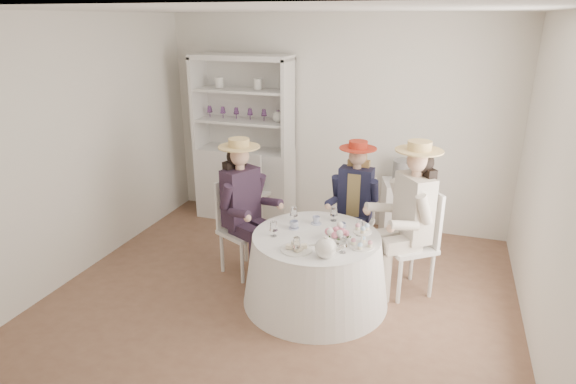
% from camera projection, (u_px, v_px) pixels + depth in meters
% --- Properties ---
extents(ground, '(4.50, 4.50, 0.00)m').
position_uv_depth(ground, '(285.00, 291.00, 4.92)').
color(ground, brown).
rests_on(ground, ground).
extents(ceiling, '(4.50, 4.50, 0.00)m').
position_uv_depth(ceiling, '(284.00, 10.00, 4.00)').
color(ceiling, white).
rests_on(ceiling, wall_back).
extents(wall_back, '(4.50, 0.00, 4.50)m').
position_uv_depth(wall_back, '(335.00, 123.00, 6.24)').
color(wall_back, white).
rests_on(wall_back, ground).
extents(wall_front, '(4.50, 0.00, 4.50)m').
position_uv_depth(wall_front, '(168.00, 263.00, 2.68)').
color(wall_front, white).
rests_on(wall_front, ground).
extents(wall_left, '(0.00, 4.50, 4.50)m').
position_uv_depth(wall_left, '(86.00, 146.00, 5.13)').
color(wall_left, white).
rests_on(wall_left, ground).
extents(wall_right, '(0.00, 4.50, 4.50)m').
position_uv_depth(wall_right, '(555.00, 191.00, 3.78)').
color(wall_right, white).
rests_on(wall_right, ground).
extents(tea_table, '(1.42, 1.42, 0.70)m').
position_uv_depth(tea_table, '(316.00, 269.00, 4.66)').
color(tea_table, white).
rests_on(tea_table, ground).
extents(hutch, '(1.31, 0.51, 2.20)m').
position_uv_depth(hutch, '(245.00, 162.00, 6.54)').
color(hutch, silver).
rests_on(hutch, ground).
extents(side_table, '(0.57, 0.57, 0.72)m').
position_uv_depth(side_table, '(401.00, 209.00, 6.07)').
color(side_table, silver).
rests_on(side_table, ground).
extents(hatbox, '(0.28, 0.28, 0.28)m').
position_uv_depth(hatbox, '(404.00, 172.00, 5.90)').
color(hatbox, black).
rests_on(hatbox, side_table).
extents(guest_left, '(0.63, 0.57, 1.50)m').
position_uv_depth(guest_left, '(243.00, 200.00, 5.02)').
color(guest_left, silver).
rests_on(guest_left, ground).
extents(guest_mid, '(0.51, 0.53, 1.41)m').
position_uv_depth(guest_mid, '(355.00, 196.00, 5.27)').
color(guest_mid, silver).
rests_on(guest_mid, ground).
extents(guest_right, '(0.67, 0.64, 1.57)m').
position_uv_depth(guest_right, '(411.00, 211.00, 4.64)').
color(guest_right, silver).
rests_on(guest_right, ground).
extents(spare_chair, '(0.52, 0.52, 1.04)m').
position_uv_depth(spare_chair, '(254.00, 186.00, 6.30)').
color(spare_chair, silver).
rests_on(spare_chair, ground).
extents(teacup_a, '(0.09, 0.09, 0.07)m').
position_uv_depth(teacup_a, '(294.00, 225.00, 4.68)').
color(teacup_a, white).
rests_on(teacup_a, tea_table).
extents(teacup_b, '(0.10, 0.10, 0.07)m').
position_uv_depth(teacup_b, '(316.00, 221.00, 4.79)').
color(teacup_b, white).
rests_on(teacup_b, tea_table).
extents(teacup_c, '(0.11, 0.11, 0.07)m').
position_uv_depth(teacup_c, '(342.00, 227.00, 4.64)').
color(teacup_c, white).
rests_on(teacup_c, tea_table).
extents(flower_bowl, '(0.24, 0.24, 0.05)m').
position_uv_depth(flower_bowl, '(339.00, 239.00, 4.41)').
color(flower_bowl, white).
rests_on(flower_bowl, tea_table).
extents(flower_arrangement, '(0.17, 0.17, 0.06)m').
position_uv_depth(flower_arrangement, '(338.00, 232.00, 4.43)').
color(flower_arrangement, pink).
rests_on(flower_arrangement, tea_table).
extents(table_teapot, '(0.27, 0.19, 0.20)m').
position_uv_depth(table_teapot, '(326.00, 248.00, 4.11)').
color(table_teapot, white).
rests_on(table_teapot, tea_table).
extents(sandwich_plate, '(0.29, 0.29, 0.06)m').
position_uv_depth(sandwich_plate, '(297.00, 248.00, 4.25)').
color(sandwich_plate, white).
rests_on(sandwich_plate, tea_table).
extents(cupcake_stand, '(0.23, 0.23, 0.21)m').
position_uv_depth(cupcake_stand, '(362.00, 239.00, 4.29)').
color(cupcake_stand, white).
rests_on(cupcake_stand, tea_table).
extents(stemware_set, '(0.84, 0.88, 0.15)m').
position_uv_depth(stemware_set, '(317.00, 228.00, 4.52)').
color(stemware_set, white).
rests_on(stemware_set, tea_table).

